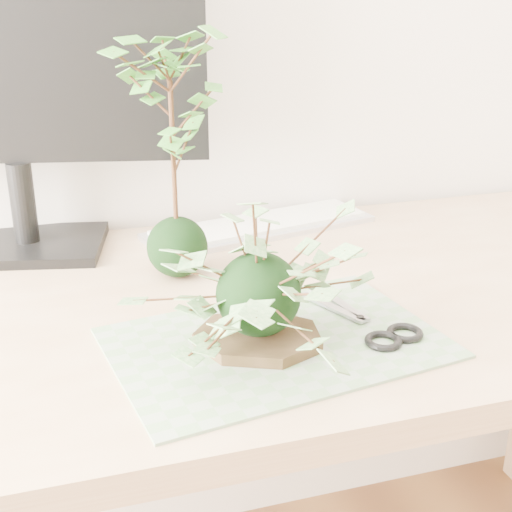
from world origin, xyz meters
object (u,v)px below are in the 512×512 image
at_px(desk, 286,343).
at_px(monitor, 5,58).
at_px(maple_kokedama, 171,97).
at_px(keyboard, 260,226).
at_px(ivy_kokedama, 259,257).

height_order(desk, monitor, monitor).
height_order(maple_kokedama, keyboard, maple_kokedama).
distance_m(desk, monitor, 0.63).
bearing_deg(keyboard, monitor, 164.25).
xyz_separation_m(desk, ivy_kokedama, (-0.09, -0.15, 0.21)).
xyz_separation_m(ivy_kokedama, maple_kokedama, (-0.05, 0.26, 0.16)).
bearing_deg(ivy_kokedama, desk, 58.86).
bearing_deg(monitor, ivy_kokedama, -45.40).
bearing_deg(monitor, maple_kokedama, -27.86).
bearing_deg(ivy_kokedama, monitor, 121.97).
bearing_deg(keyboard, maple_kokedama, -150.37).
bearing_deg(monitor, keyboard, 8.68).
relative_size(desk, ivy_kokedama, 4.49).
height_order(maple_kokedama, monitor, monitor).
height_order(ivy_kokedama, keyboard, ivy_kokedama).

